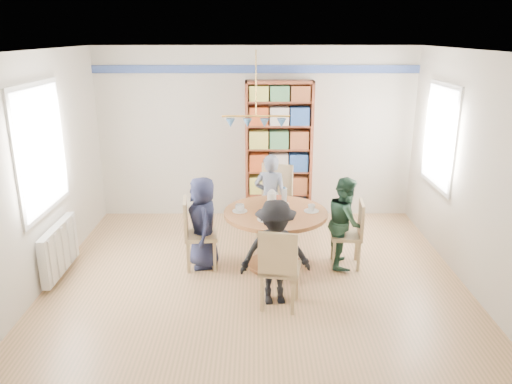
{
  "coord_description": "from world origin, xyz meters",
  "views": [
    {
      "loc": [
        -0.01,
        -5.32,
        2.88
      ],
      "look_at": [
        0.0,
        0.4,
        1.05
      ],
      "focal_mm": 35.0,
      "sensor_mm": 36.0,
      "label": 1
    }
  ],
  "objects_px": {
    "person_far": "(270,198)",
    "bookshelf": "(279,153)",
    "person_left": "(203,222)",
    "person_right": "(345,222)",
    "chair_far": "(275,198)",
    "dining_table": "(275,226)",
    "person_near": "(275,253)",
    "radiator": "(59,249)",
    "chair_right": "(352,231)",
    "chair_near": "(279,266)",
    "chair_left": "(195,230)"
  },
  "relations": [
    {
      "from": "bookshelf",
      "to": "chair_right",
      "type": "bearing_deg",
      "value": -63.96
    },
    {
      "from": "chair_left",
      "to": "chair_right",
      "type": "height_order",
      "value": "chair_left"
    },
    {
      "from": "radiator",
      "to": "person_far",
      "type": "relative_size",
      "value": 0.78
    },
    {
      "from": "chair_far",
      "to": "person_far",
      "type": "height_order",
      "value": "person_far"
    },
    {
      "from": "radiator",
      "to": "person_left",
      "type": "relative_size",
      "value": 0.84
    },
    {
      "from": "bookshelf",
      "to": "chair_left",
      "type": "bearing_deg",
      "value": -121.91
    },
    {
      "from": "dining_table",
      "to": "chair_left",
      "type": "distance_m",
      "value": 1.02
    },
    {
      "from": "chair_far",
      "to": "person_far",
      "type": "bearing_deg",
      "value": -110.87
    },
    {
      "from": "person_right",
      "to": "bookshelf",
      "type": "relative_size",
      "value": 0.54
    },
    {
      "from": "chair_far",
      "to": "radiator",
      "type": "bearing_deg",
      "value": -154.63
    },
    {
      "from": "chair_right",
      "to": "chair_near",
      "type": "xyz_separation_m",
      "value": [
        -0.98,
        -1.07,
        0.04
      ]
    },
    {
      "from": "chair_right",
      "to": "person_near",
      "type": "distance_m",
      "value": 1.38
    },
    {
      "from": "chair_left",
      "to": "person_left",
      "type": "height_order",
      "value": "person_left"
    },
    {
      "from": "bookshelf",
      "to": "person_far",
      "type": "bearing_deg",
      "value": -99.27
    },
    {
      "from": "person_right",
      "to": "person_near",
      "type": "distance_m",
      "value": 1.33
    },
    {
      "from": "radiator",
      "to": "person_far",
      "type": "bearing_deg",
      "value": 22.75
    },
    {
      "from": "dining_table",
      "to": "chair_near",
      "type": "bearing_deg",
      "value": -90.0
    },
    {
      "from": "dining_table",
      "to": "person_near",
      "type": "bearing_deg",
      "value": -92.32
    },
    {
      "from": "radiator",
      "to": "chair_near",
      "type": "distance_m",
      "value": 2.79
    },
    {
      "from": "person_far",
      "to": "bookshelf",
      "type": "bearing_deg",
      "value": -86.99
    },
    {
      "from": "person_left",
      "to": "person_right",
      "type": "relative_size",
      "value": 1.01
    },
    {
      "from": "person_near",
      "to": "chair_right",
      "type": "bearing_deg",
      "value": 35.28
    },
    {
      "from": "radiator",
      "to": "dining_table",
      "type": "relative_size",
      "value": 0.77
    },
    {
      "from": "person_right",
      "to": "bookshelf",
      "type": "distance_m",
      "value": 1.97
    },
    {
      "from": "person_near",
      "to": "bookshelf",
      "type": "height_order",
      "value": "bookshelf"
    },
    {
      "from": "person_far",
      "to": "person_left",
      "type": "bearing_deg",
      "value": 55.97
    },
    {
      "from": "chair_far",
      "to": "dining_table",
      "type": "bearing_deg",
      "value": -91.53
    },
    {
      "from": "dining_table",
      "to": "person_right",
      "type": "bearing_deg",
      "value": 2.99
    },
    {
      "from": "radiator",
      "to": "person_near",
      "type": "height_order",
      "value": "person_near"
    },
    {
      "from": "chair_left",
      "to": "chair_near",
      "type": "xyz_separation_m",
      "value": [
        1.02,
        -1.02,
        0.01
      ]
    },
    {
      "from": "radiator",
      "to": "person_right",
      "type": "bearing_deg",
      "value": 4.72
    },
    {
      "from": "bookshelf",
      "to": "person_left",
      "type": "bearing_deg",
      "value": -120.08
    },
    {
      "from": "bookshelf",
      "to": "chair_near",
      "type": "bearing_deg",
      "value": -92.3
    },
    {
      "from": "chair_left",
      "to": "chair_near",
      "type": "bearing_deg",
      "value": -45.01
    },
    {
      "from": "radiator",
      "to": "chair_left",
      "type": "xyz_separation_m",
      "value": [
        1.64,
        0.22,
        0.15
      ]
    },
    {
      "from": "person_near",
      "to": "bookshelf",
      "type": "xyz_separation_m",
      "value": [
        0.15,
        2.7,
        0.48
      ]
    },
    {
      "from": "chair_left",
      "to": "person_right",
      "type": "distance_m",
      "value": 1.91
    },
    {
      "from": "chair_far",
      "to": "chair_near",
      "type": "bearing_deg",
      "value": -90.76
    },
    {
      "from": "person_left",
      "to": "person_near",
      "type": "distance_m",
      "value": 1.27
    },
    {
      "from": "radiator",
      "to": "bookshelf",
      "type": "bearing_deg",
      "value": 36.32
    },
    {
      "from": "chair_far",
      "to": "person_near",
      "type": "height_order",
      "value": "person_near"
    },
    {
      "from": "person_left",
      "to": "person_near",
      "type": "height_order",
      "value": "person_near"
    },
    {
      "from": "chair_far",
      "to": "chair_near",
      "type": "height_order",
      "value": "chair_far"
    },
    {
      "from": "chair_right",
      "to": "chair_near",
      "type": "relative_size",
      "value": 0.92
    },
    {
      "from": "person_left",
      "to": "person_right",
      "type": "xyz_separation_m",
      "value": [
        1.8,
        0.03,
        -0.01
      ]
    },
    {
      "from": "radiator",
      "to": "chair_near",
      "type": "relative_size",
      "value": 1.07
    },
    {
      "from": "chair_near",
      "to": "chair_right",
      "type": "bearing_deg",
      "value": 47.54
    },
    {
      "from": "chair_near",
      "to": "person_near",
      "type": "distance_m",
      "value": 0.17
    },
    {
      "from": "person_far",
      "to": "bookshelf",
      "type": "distance_m",
      "value": 1.05
    },
    {
      "from": "person_right",
      "to": "person_far",
      "type": "height_order",
      "value": "person_far"
    }
  ]
}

